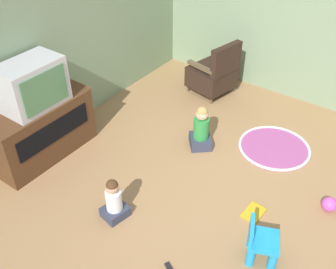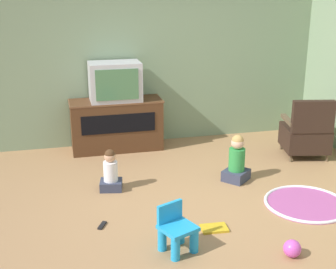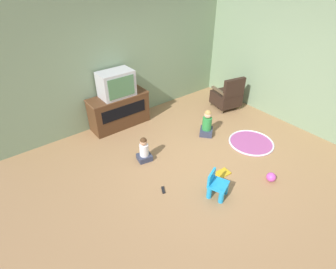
# 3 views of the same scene
# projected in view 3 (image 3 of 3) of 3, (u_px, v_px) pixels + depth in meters

# --- Properties ---
(ground_plane) EXTENTS (30.00, 30.00, 0.00)m
(ground_plane) POSITION_uv_depth(u_px,v_px,m) (202.00, 163.00, 4.94)
(ground_plane) COLOR #9E754C
(wall_back) EXTENTS (5.74, 0.12, 2.78)m
(wall_back) POSITION_uv_depth(u_px,v_px,m) (123.00, 59.00, 5.72)
(wall_back) COLOR gray
(wall_back) RESTS_ON ground_plane
(wall_right) EXTENTS (0.12, 5.54, 2.78)m
(wall_right) POSITION_uv_depth(u_px,v_px,m) (309.00, 65.00, 5.38)
(wall_right) COLOR gray
(wall_right) RESTS_ON ground_plane
(tv_cabinet) EXTENTS (1.33, 0.50, 0.74)m
(tv_cabinet) POSITION_uv_depth(u_px,v_px,m) (119.00, 110.00, 5.87)
(tv_cabinet) COLOR #4C2D19
(tv_cabinet) RESTS_ON ground_plane
(television) EXTENTS (0.72, 0.46, 0.55)m
(television) POSITION_uv_depth(u_px,v_px,m) (116.00, 84.00, 5.51)
(television) COLOR #B7B7BC
(television) RESTS_ON tv_cabinet
(black_armchair) EXTENTS (0.71, 0.71, 0.87)m
(black_armchair) POSITION_uv_depth(u_px,v_px,m) (227.00, 96.00, 6.58)
(black_armchair) COLOR brown
(black_armchair) RESTS_ON ground_plane
(yellow_kid_chair) EXTENTS (0.39, 0.38, 0.44)m
(yellow_kid_chair) POSITION_uv_depth(u_px,v_px,m) (217.00, 186.00, 4.19)
(yellow_kid_chair) COLOR #1E99DB
(yellow_kid_chair) RESTS_ON ground_plane
(play_mat) EXTENTS (0.93, 0.93, 0.04)m
(play_mat) POSITION_uv_depth(u_px,v_px,m) (251.00, 142.00, 5.49)
(play_mat) COLOR #A54C8C
(play_mat) RESTS_ON ground_plane
(child_watching_left) EXTENTS (0.30, 0.27, 0.51)m
(child_watching_left) POSITION_uv_depth(u_px,v_px,m) (144.00, 151.00, 4.91)
(child_watching_left) COLOR #33384C
(child_watching_left) RESTS_ON ground_plane
(child_watching_center) EXTENTS (0.40, 0.40, 0.60)m
(child_watching_center) POSITION_uv_depth(u_px,v_px,m) (207.00, 124.00, 5.62)
(child_watching_center) COLOR #33384C
(child_watching_center) RESTS_ON ground_plane
(toy_ball) EXTENTS (0.16, 0.16, 0.16)m
(toy_ball) POSITION_uv_depth(u_px,v_px,m) (271.00, 177.00, 4.52)
(toy_ball) COLOR #CC4CB2
(toy_ball) RESTS_ON ground_plane
(book) EXTENTS (0.28, 0.20, 0.02)m
(book) POSITION_uv_depth(u_px,v_px,m) (223.00, 173.00, 4.70)
(book) COLOR gold
(book) RESTS_ON ground_plane
(remote_control) EXTENTS (0.11, 0.15, 0.02)m
(remote_control) POSITION_uv_depth(u_px,v_px,m) (163.00, 190.00, 4.36)
(remote_control) COLOR black
(remote_control) RESTS_ON ground_plane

